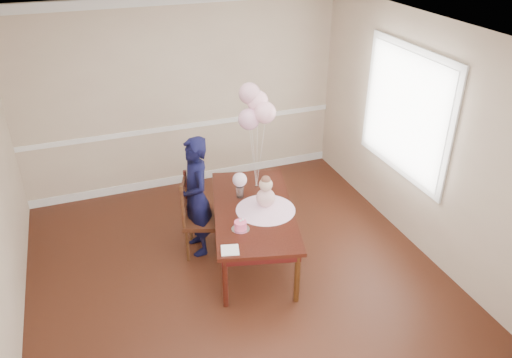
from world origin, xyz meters
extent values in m
cube|color=black|center=(0.00, 0.00, 0.00)|extent=(4.50, 5.00, 0.00)
cube|color=white|center=(0.00, 0.00, 2.70)|extent=(4.50, 5.00, 0.02)
cube|color=tan|center=(0.00, 2.50, 1.35)|extent=(4.50, 0.02, 2.70)
cube|color=tan|center=(2.25, 0.00, 1.35)|extent=(0.02, 5.00, 2.70)
cube|color=white|center=(0.00, 2.49, 0.90)|extent=(4.50, 0.02, 0.07)
cube|color=white|center=(0.00, 2.49, 2.63)|extent=(4.50, 0.02, 0.12)
cube|color=white|center=(0.00, 2.49, 0.06)|extent=(4.50, 0.02, 0.12)
cube|color=white|center=(2.23, 0.50, 1.55)|extent=(0.02, 1.66, 1.56)
cube|color=silver|center=(2.21, 0.50, 1.55)|extent=(0.01, 1.50, 1.40)
cube|color=black|center=(0.30, 0.45, 0.64)|extent=(1.30, 1.94, 0.04)
cube|color=black|center=(0.30, 0.45, 0.58)|extent=(1.19, 1.83, 0.09)
cylinder|color=black|center=(-0.26, -0.25, 0.31)|extent=(0.08, 0.08, 0.62)
cylinder|color=black|center=(0.46, -0.43, 0.31)|extent=(0.08, 0.08, 0.62)
cylinder|color=black|center=(0.14, 1.33, 0.31)|extent=(0.08, 0.08, 0.62)
cylinder|color=black|center=(0.87, 1.15, 0.31)|extent=(0.08, 0.08, 0.62)
cone|color=#FFBBDE|center=(0.42, 0.38, 0.71)|extent=(0.82, 0.82, 0.09)
sphere|color=pink|center=(0.42, 0.38, 0.83)|extent=(0.21, 0.21, 0.21)
sphere|color=#D5AF93|center=(0.42, 0.38, 0.99)|extent=(0.15, 0.15, 0.15)
sphere|color=brown|center=(0.42, 0.38, 1.05)|extent=(0.11, 0.11, 0.11)
cylinder|color=#B9B9BD|center=(0.03, 0.11, 0.67)|extent=(0.24, 0.24, 0.01)
cylinder|color=#FF5081|center=(0.03, 0.11, 0.72)|extent=(0.16, 0.16, 0.09)
sphere|color=white|center=(0.03, 0.11, 0.77)|extent=(0.03, 0.03, 0.03)
sphere|color=white|center=(0.06, 0.12, 0.77)|extent=(0.03, 0.03, 0.03)
cylinder|color=silver|center=(0.24, 0.74, 0.74)|extent=(0.11, 0.11, 0.14)
sphere|color=silver|center=(0.24, 0.74, 0.90)|extent=(0.17, 0.17, 0.17)
cube|color=white|center=(-0.18, -0.20, 0.67)|extent=(0.22, 0.22, 0.01)
cylinder|color=silver|center=(0.51, 0.90, 0.67)|extent=(0.04, 0.04, 0.02)
sphere|color=#DC9CB7|center=(0.42, 0.92, 1.55)|extent=(0.25, 0.25, 0.25)
sphere|color=#FFB4C4|center=(0.59, 0.84, 1.64)|extent=(0.25, 0.25, 0.25)
sphere|color=#FFB4C3|center=(0.55, 0.98, 1.73)|extent=(0.25, 0.25, 0.25)
sphere|color=#D99AAB|center=(0.47, 1.02, 1.82)|extent=(0.25, 0.25, 0.25)
cylinder|color=silver|center=(0.47, 0.91, 1.05)|extent=(0.08, 0.02, 0.74)
cylinder|color=white|center=(0.55, 0.87, 1.09)|extent=(0.08, 0.07, 0.83)
cylinder|color=white|center=(0.53, 0.94, 1.14)|extent=(0.04, 0.08, 0.92)
cylinder|color=white|center=(0.49, 0.96, 1.18)|extent=(0.05, 0.11, 1.01)
cube|color=#34180E|center=(-0.22, 0.73, 0.45)|extent=(0.56, 0.56, 0.05)
cylinder|color=#3B1F10|center=(-0.45, 0.62, 0.21)|extent=(0.05, 0.05, 0.43)
cylinder|color=#36130E|center=(-0.11, 0.51, 0.21)|extent=(0.05, 0.05, 0.43)
cylinder|color=#3A1F0F|center=(-0.33, 0.96, 0.21)|extent=(0.05, 0.05, 0.43)
cylinder|color=#381C0F|center=(0.00, 0.84, 0.21)|extent=(0.05, 0.05, 0.43)
cylinder|color=#391D0F|center=(-0.47, 0.63, 0.73)|extent=(0.05, 0.05, 0.56)
cylinder|color=#3C1410|center=(-0.35, 0.97, 0.73)|extent=(0.05, 0.05, 0.56)
cube|color=#34170E|center=(-0.41, 0.80, 0.62)|extent=(0.16, 0.38, 0.05)
cube|color=#3C1C10|center=(-0.41, 0.80, 0.77)|extent=(0.16, 0.38, 0.05)
cube|color=black|center=(-0.41, 0.80, 0.93)|extent=(0.16, 0.38, 0.05)
imported|color=black|center=(-0.27, 0.81, 0.74)|extent=(0.38, 0.55, 1.47)
camera|label=1|loc=(-1.32, -4.04, 3.71)|focal=35.00mm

